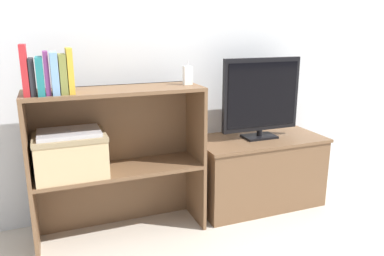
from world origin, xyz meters
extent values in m
plane|color=#BCB2A3|center=(0.00, 0.00, 0.00)|extent=(16.00, 16.00, 0.00)
cube|color=silver|center=(0.00, 0.46, 1.20)|extent=(10.00, 0.05, 2.40)
cube|color=brown|center=(0.51, 0.21, 0.23)|extent=(0.85, 0.43, 0.46)
cube|color=brown|center=(0.51, 0.21, 0.47)|extent=(0.87, 0.45, 0.02)
cube|color=black|center=(0.51, 0.21, 0.49)|extent=(0.22, 0.14, 0.02)
cylinder|color=black|center=(0.51, 0.21, 0.51)|extent=(0.04, 0.04, 0.04)
cube|color=black|center=(0.51, 0.21, 0.77)|extent=(0.55, 0.04, 0.48)
cube|color=black|center=(0.51, 0.19, 0.77)|extent=(0.51, 0.00, 0.42)
cube|color=brown|center=(-0.92, 0.16, 0.21)|extent=(0.02, 0.32, 0.42)
cube|color=brown|center=(0.02, 0.16, 0.21)|extent=(0.02, 0.32, 0.42)
cube|color=brown|center=(-0.45, 0.31, 0.21)|extent=(0.93, 0.02, 0.42)
cube|color=brown|center=(-0.45, 0.16, 0.41)|extent=(0.93, 0.32, 0.02)
cube|color=brown|center=(-0.92, 0.16, 0.64)|extent=(0.02, 0.32, 0.46)
cube|color=brown|center=(0.02, 0.16, 0.64)|extent=(0.02, 0.32, 0.46)
cube|color=brown|center=(-0.45, 0.31, 0.64)|extent=(0.93, 0.02, 0.46)
cube|color=brown|center=(-0.45, 0.16, 0.86)|extent=(0.93, 0.32, 0.02)
cube|color=#B22328|center=(-0.89, 0.10, 1.00)|extent=(0.03, 0.12, 0.25)
cube|color=#232328|center=(-0.86, 0.10, 0.96)|extent=(0.02, 0.13, 0.18)
cube|color=#1E7075|center=(-0.82, 0.10, 0.97)|extent=(0.03, 0.15, 0.19)
cube|color=#6B2D66|center=(-0.79, 0.10, 0.98)|extent=(0.02, 0.12, 0.21)
cube|color=#709ECC|center=(-0.75, 0.10, 0.98)|extent=(0.03, 0.14, 0.21)
cube|color=olive|center=(-0.71, 0.10, 0.97)|extent=(0.03, 0.12, 0.20)
cube|color=gold|center=(-0.68, 0.10, 0.99)|extent=(0.03, 0.13, 0.23)
cube|color=white|center=(-0.03, 0.16, 0.93)|extent=(0.05, 0.04, 0.11)
cylinder|color=silver|center=(-0.03, 0.16, 1.00)|extent=(0.01, 0.01, 0.03)
cube|color=tan|center=(-0.71, 0.14, 0.53)|extent=(0.37, 0.28, 0.23)
cube|color=#917E5B|center=(-0.71, 0.14, 0.63)|extent=(0.38, 0.28, 0.02)
cube|color=#BCBCC1|center=(-0.71, 0.14, 0.66)|extent=(0.32, 0.24, 0.02)
cylinder|color=#99999E|center=(-0.71, 0.14, 0.67)|extent=(0.02, 0.02, 0.00)
camera|label=1|loc=(-0.80, -1.88, 1.19)|focal=35.00mm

